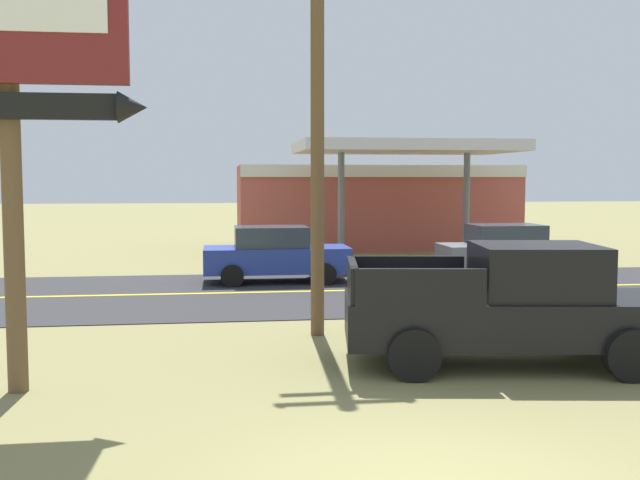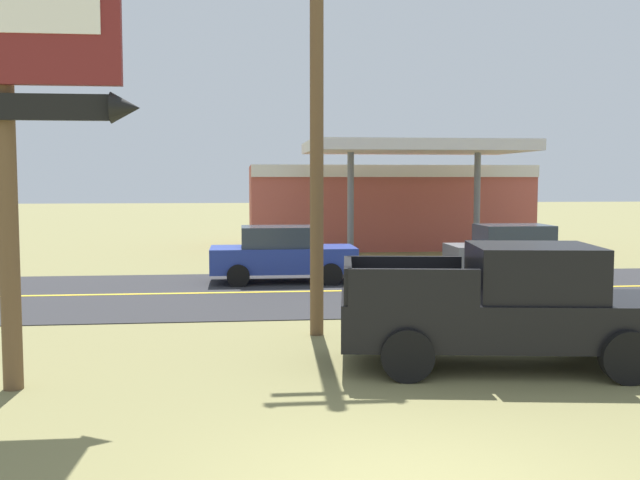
{
  "view_description": "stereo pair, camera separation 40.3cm",
  "coord_description": "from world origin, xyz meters",
  "px_view_note": "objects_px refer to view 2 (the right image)",
  "views": [
    {
      "loc": [
        -1.99,
        -6.69,
        3.0
      ],
      "look_at": [
        0.0,
        8.0,
        1.8
      ],
      "focal_mm": 42.13,
      "sensor_mm": 36.0,
      "label": 1
    },
    {
      "loc": [
        -1.59,
        -6.74,
        3.0
      ],
      "look_at": [
        0.0,
        8.0,
        1.8
      ],
      "focal_mm": 42.13,
      "sensor_mm": 36.0,
      "label": 2
    }
  ],
  "objects_px": {
    "utility_pole": "(317,94)",
    "pickup_black_parked_on_lawn": "(508,307)",
    "car_blue_mid_lane": "(282,254)",
    "car_grey_far_lane": "(517,252)",
    "gas_station": "(385,203)",
    "motel_sign": "(5,61)"
  },
  "relations": [
    {
      "from": "motel_sign",
      "to": "utility_pole",
      "type": "bearing_deg",
      "value": 36.43
    },
    {
      "from": "utility_pole",
      "to": "car_blue_mid_lane",
      "type": "bearing_deg",
      "value": 91.93
    },
    {
      "from": "motel_sign",
      "to": "car_blue_mid_lane",
      "type": "relative_size",
      "value": 1.57
    },
    {
      "from": "pickup_black_parked_on_lawn",
      "to": "car_grey_far_lane",
      "type": "distance_m",
      "value": 11.04
    },
    {
      "from": "motel_sign",
      "to": "car_blue_mid_lane",
      "type": "xyz_separation_m",
      "value": [
        4.39,
        10.91,
        -3.78
      ]
    },
    {
      "from": "pickup_black_parked_on_lawn",
      "to": "car_grey_far_lane",
      "type": "relative_size",
      "value": 1.29
    },
    {
      "from": "utility_pole",
      "to": "motel_sign",
      "type": "bearing_deg",
      "value": -143.57
    },
    {
      "from": "gas_station",
      "to": "car_blue_mid_lane",
      "type": "height_order",
      "value": "gas_station"
    },
    {
      "from": "utility_pole",
      "to": "pickup_black_parked_on_lawn",
      "type": "height_order",
      "value": "utility_pole"
    },
    {
      "from": "car_grey_far_lane",
      "to": "utility_pole",
      "type": "bearing_deg",
      "value": -132.48
    },
    {
      "from": "car_blue_mid_lane",
      "to": "car_grey_far_lane",
      "type": "distance_m",
      "value": 7.1
    },
    {
      "from": "gas_station",
      "to": "car_blue_mid_lane",
      "type": "distance_m",
      "value": 12.5
    },
    {
      "from": "utility_pole",
      "to": "car_grey_far_lane",
      "type": "relative_size",
      "value": 2.05
    },
    {
      "from": "motel_sign",
      "to": "pickup_black_parked_on_lawn",
      "type": "bearing_deg",
      "value": 4.96
    },
    {
      "from": "car_blue_mid_lane",
      "to": "motel_sign",
      "type": "bearing_deg",
      "value": -111.93
    },
    {
      "from": "pickup_black_parked_on_lawn",
      "to": "utility_pole",
      "type": "bearing_deg",
      "value": 135.04
    },
    {
      "from": "car_grey_far_lane",
      "to": "pickup_black_parked_on_lawn",
      "type": "bearing_deg",
      "value": -111.59
    },
    {
      "from": "utility_pole",
      "to": "car_blue_mid_lane",
      "type": "height_order",
      "value": "utility_pole"
    },
    {
      "from": "car_grey_far_lane",
      "to": "motel_sign",
      "type": "bearing_deg",
      "value": -136.5
    },
    {
      "from": "car_blue_mid_lane",
      "to": "car_grey_far_lane",
      "type": "bearing_deg",
      "value": 0.0
    },
    {
      "from": "motel_sign",
      "to": "car_grey_far_lane",
      "type": "relative_size",
      "value": 1.57
    },
    {
      "from": "motel_sign",
      "to": "pickup_black_parked_on_lawn",
      "type": "relative_size",
      "value": 1.22
    }
  ]
}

